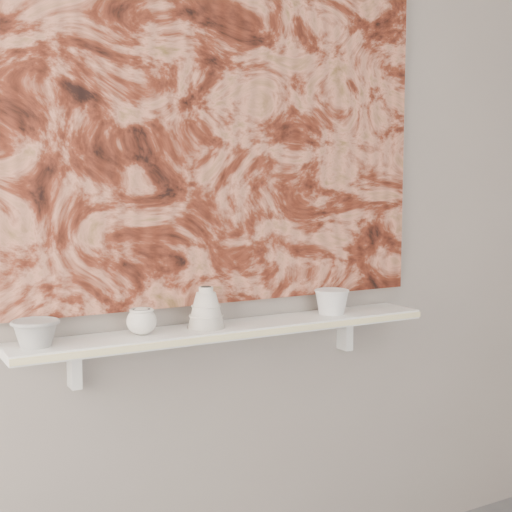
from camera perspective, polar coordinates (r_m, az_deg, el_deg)
wall_back at (r=2.31m, az=-3.01°, el=5.16°), size 3.60×0.00×3.60m
shelf at (r=2.27m, az=-1.87°, el=-5.89°), size 1.40×0.18×0.03m
shelf_stripe at (r=2.19m, az=-0.74°, el=-6.32°), size 1.40×0.01×0.02m
bracket_left at (r=2.17m, az=-14.34°, el=-8.64°), size 0.03×0.06×0.12m
bracket_right at (r=2.60m, az=7.12°, el=-6.14°), size 0.03×0.06×0.12m
painting at (r=2.30m, az=-2.87°, el=9.89°), size 1.50×0.02×1.10m
house_motif at (r=2.53m, az=6.45°, el=2.51°), size 0.09×0.00×0.08m
bowl_grey at (r=2.06m, az=-17.23°, el=-5.88°), size 0.16×0.16×0.08m
cup_cream at (r=2.14m, az=-9.14°, el=-5.17°), size 0.11×0.11×0.08m
bell_vessel at (r=2.22m, az=-4.02°, el=-4.11°), size 0.15×0.15×0.13m
bowl_white at (r=2.46m, az=6.08°, el=-3.64°), size 0.16×0.16×0.09m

